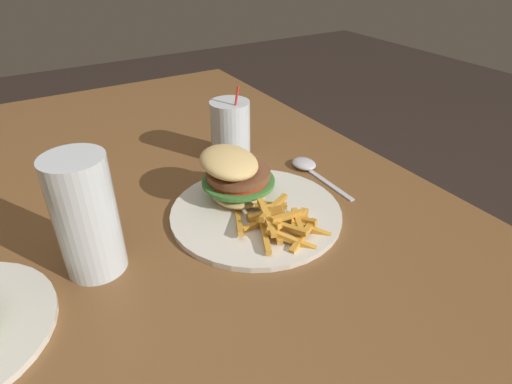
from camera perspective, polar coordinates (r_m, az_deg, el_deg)
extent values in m
cube|color=brown|center=(0.73, -13.65, -7.24)|extent=(1.67, 1.08, 0.03)
cylinder|color=brown|center=(1.67, -5.48, 2.26)|extent=(0.08, 0.08, 0.71)
cylinder|color=silver|center=(0.76, 0.00, -2.77)|extent=(0.30, 0.30, 0.01)
ellipsoid|color=#DBB770|center=(0.79, -2.33, 0.34)|extent=(0.15, 0.14, 0.03)
cylinder|color=#428438|center=(0.78, -2.36, 1.44)|extent=(0.17, 0.17, 0.01)
cylinder|color=red|center=(0.77, -2.37, 1.92)|extent=(0.14, 0.14, 0.01)
cylinder|color=brown|center=(0.77, -2.39, 2.57)|extent=(0.15, 0.15, 0.01)
ellipsoid|color=#DBB770|center=(0.76, -3.61, 4.05)|extent=(0.16, 0.14, 0.05)
cube|color=gold|center=(0.70, 5.59, -3.83)|extent=(0.06, 0.03, 0.01)
cube|color=gold|center=(0.68, 1.62, -3.84)|extent=(0.07, 0.03, 0.02)
cube|color=gold|center=(0.75, 1.92, -1.79)|extent=(0.04, 0.06, 0.01)
cube|color=gold|center=(0.72, 6.53, -3.52)|extent=(0.05, 0.04, 0.02)
cube|color=gold|center=(0.69, 4.07, -3.25)|extent=(0.01, 0.06, 0.02)
cube|color=gold|center=(0.72, -2.27, -4.06)|extent=(0.08, 0.04, 0.02)
cube|color=gold|center=(0.68, 4.06, -4.70)|extent=(0.07, 0.04, 0.01)
cube|color=gold|center=(0.68, 1.20, -5.79)|extent=(0.08, 0.04, 0.01)
cube|color=gold|center=(0.71, 0.89, -3.91)|extent=(0.01, 0.07, 0.02)
cube|color=gold|center=(0.71, 5.74, -3.55)|extent=(0.04, 0.05, 0.01)
cube|color=gold|center=(0.70, 1.31, -2.89)|extent=(0.04, 0.05, 0.03)
cube|color=gold|center=(0.70, 0.96, -3.87)|extent=(0.08, 0.02, 0.03)
cube|color=gold|center=(0.71, 1.76, -2.77)|extent=(0.05, 0.06, 0.02)
cube|color=gold|center=(0.70, 1.40, -2.92)|extent=(0.07, 0.03, 0.02)
cube|color=gold|center=(0.73, 2.28, -2.05)|extent=(0.03, 0.07, 0.03)
cube|color=gold|center=(0.70, 7.55, -5.03)|extent=(0.06, 0.06, 0.03)
cube|color=gold|center=(0.70, 2.42, -4.21)|extent=(0.08, 0.04, 0.02)
cube|color=gold|center=(0.70, 2.91, -3.91)|extent=(0.05, 0.06, 0.02)
cube|color=gold|center=(0.67, 4.68, -6.35)|extent=(0.06, 0.07, 0.03)
cube|color=gold|center=(0.71, 5.96, -3.70)|extent=(0.06, 0.03, 0.02)
cube|color=gold|center=(0.68, 6.30, -5.82)|extent=(0.04, 0.07, 0.02)
cylinder|color=silver|center=(0.64, -21.73, -3.02)|extent=(0.09, 0.09, 0.18)
cylinder|color=gold|center=(0.65, -21.55, -3.79)|extent=(0.08, 0.08, 0.16)
cylinder|color=silver|center=(0.93, -3.43, 8.20)|extent=(0.08, 0.08, 0.13)
cylinder|color=yellow|center=(0.93, -3.39, 7.16)|extent=(0.07, 0.07, 0.09)
cylinder|color=red|center=(0.90, -3.17, 8.81)|extent=(0.01, 0.03, 0.17)
ellipsoid|color=silver|center=(0.91, 6.41, 3.78)|extent=(0.06, 0.05, 0.02)
cube|color=silver|center=(0.86, 9.87, 0.95)|extent=(0.13, 0.01, 0.00)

